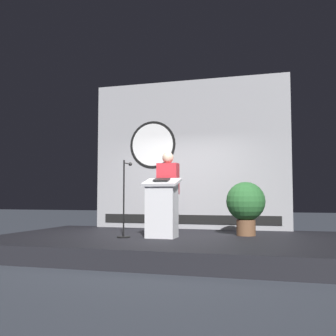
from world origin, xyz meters
The scene contains 7 objects.
ground_plane centered at (0.00, 0.00, 0.00)m, with size 40.00×40.00×0.00m, color #383D47.
stage_platform centered at (0.00, 0.00, 0.15)m, with size 6.40×4.00×0.30m, color black.
banner_display centered at (-0.02, 1.85, 2.02)m, with size 4.59×0.12×3.46m.
podium centered at (-0.01, -0.24, 0.83)m, with size 0.64×0.50×1.09m.
speaker_person centered at (-0.03, 0.24, 1.12)m, with size 0.40×0.26×1.60m.
microphone_stand centered at (-0.69, -0.35, 0.78)m, with size 0.24×0.47×1.41m.
potted_plant centered at (1.41, 0.59, 0.91)m, with size 0.74×0.74×1.02m.
Camera 1 is at (2.15, -7.25, 1.05)m, focal length 43.21 mm.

